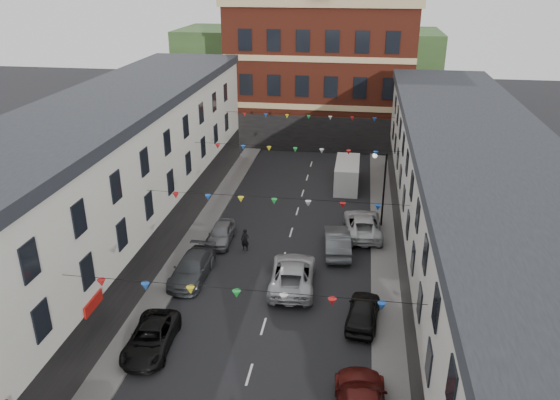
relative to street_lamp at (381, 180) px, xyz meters
The scene contains 18 objects.
ground 15.94m from the street_lamp, 115.07° to the right, with size 160.00×160.00×0.00m, color black.
pavement_left 18.43m from the street_lamp, 138.26° to the right, with size 1.80×64.00×0.15m, color #605E5B.
pavement_right 12.60m from the street_lamp, 88.33° to the right, with size 1.80×64.00×0.15m, color #605E5B.
terrace_left 22.52m from the street_lamp, 144.66° to the right, with size 8.40×56.00×10.70m.
terrace_right 14.04m from the street_lamp, 68.09° to the right, with size 8.40×56.00×9.70m.
civic_building 25.18m from the street_lamp, 105.30° to the left, with size 20.60×13.30×18.50m.
clock_tower 27.57m from the street_lamp, 123.79° to the left, with size 5.60×5.60×30.00m.
distant_hill 49.16m from the street_lamp, 102.40° to the left, with size 40.00×14.00×10.00m, color #304C23.
street_lamp is the anchor object (origin of this frame).
car_left_c 20.90m from the street_lamp, 125.70° to the right, with size 2.21×4.79×1.33m, color black.
car_left_d 15.66m from the street_lamp, 141.54° to the right, with size 2.09×5.14×1.49m, color #373B3E.
car_left_e 12.61m from the street_lamp, 159.44° to the right, with size 1.64×4.09×1.39m, color gray.
car_right_d 13.21m from the street_lamp, 94.70° to the right, with size 1.74×4.32×1.47m, color black.
car_right_e 6.24m from the street_lamp, 122.97° to the right, with size 1.74×4.98×1.64m, color #515659.
car_right_f 3.62m from the street_lamp, 129.79° to the right, with size 2.67×5.79×1.61m, color silver.
moving_car 11.36m from the street_lamp, 120.07° to the right, with size 2.74×5.95×1.65m, color silver.
white_van 8.97m from the street_lamp, 108.61° to the left, with size 2.12×5.50×2.43m, color silver.
pedestrian 11.24m from the street_lamp, 150.44° to the right, with size 0.61×0.40×1.68m, color black.
Camera 1 is at (4.69, -25.01, 18.52)m, focal length 35.00 mm.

